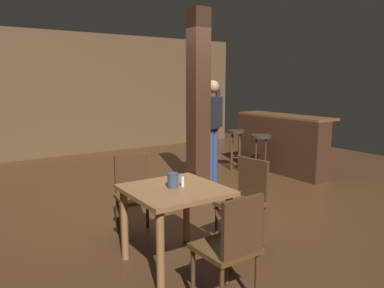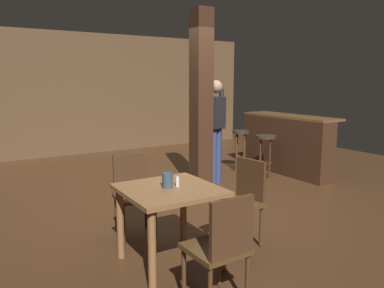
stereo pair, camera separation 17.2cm
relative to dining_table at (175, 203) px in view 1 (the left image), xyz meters
name	(u,v)px [view 1 (the left image)]	position (x,y,z in m)	size (l,w,h in m)	color
ground_plane	(201,201)	(1.26, 1.37, -0.60)	(10.80, 10.80, 0.00)	#422816
wall_back	(91,94)	(1.26, 5.87, 0.80)	(8.00, 0.10, 2.80)	brown
pillar	(198,101)	(1.66, 2.01, 0.80)	(0.28, 0.28, 2.80)	#382114
dining_table	(175,203)	(0.00, 0.00, 0.00)	(0.85, 0.85, 0.74)	brown
chair_north	(135,191)	(-0.01, 0.84, -0.09)	(0.48, 0.48, 0.89)	#4C3319
chair_south	(232,245)	(-0.01, -0.83, -0.09)	(0.43, 0.43, 0.89)	#4C3319
chair_east	(246,197)	(0.86, -0.01, -0.09)	(0.47, 0.47, 0.89)	#4C3319
napkin_cup	(173,180)	(-0.01, 0.02, 0.21)	(0.10, 0.10, 0.14)	#33475B
salt_shaker	(183,182)	(0.08, 0.00, 0.19)	(0.03, 0.03, 0.09)	silver
standing_person	(212,124)	(1.96, 2.04, 0.40)	(0.46, 0.33, 1.72)	black
bar_counter	(280,143)	(3.52, 2.00, -0.05)	(0.56, 1.97, 1.08)	brown
bar_stool_near	(261,145)	(3.00, 1.97, -0.03)	(0.36, 0.36, 0.75)	#2D2319
bar_stool_mid	(236,141)	(2.93, 2.58, -0.03)	(0.32, 0.32, 0.78)	#2D2319
bar_stool_far	(211,135)	(2.91, 3.35, -0.02)	(0.35, 0.35, 0.78)	#2D2319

